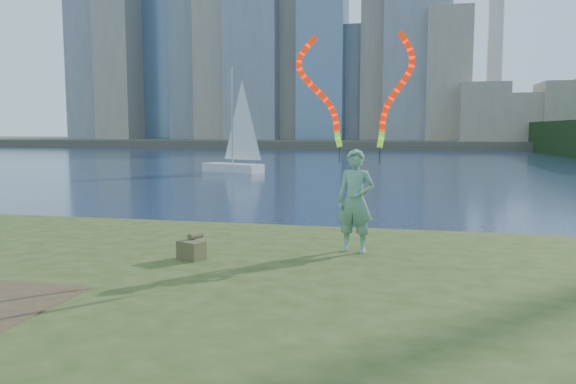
# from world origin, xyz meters

# --- Properties ---
(ground) EXTENTS (320.00, 320.00, 0.00)m
(ground) POSITION_xyz_m (0.00, 0.00, 0.00)
(ground) COLOR #192640
(ground) RESTS_ON ground
(grassy_knoll) EXTENTS (20.00, 18.00, 0.80)m
(grassy_knoll) POSITION_xyz_m (0.00, -2.30, 0.34)
(grassy_knoll) COLOR #344217
(grassy_knoll) RESTS_ON ground
(far_shore) EXTENTS (320.00, 40.00, 1.20)m
(far_shore) POSITION_xyz_m (0.00, 95.00, 0.60)
(far_shore) COLOR #484335
(far_shore) RESTS_ON ground
(woman_with_ribbons) EXTENTS (2.12, 0.61, 4.23)m
(woman_with_ribbons) POSITION_xyz_m (2.80, 1.46, 2.19)
(woman_with_ribbons) COLOR #11673D
(woman_with_ribbons) RESTS_ON grassy_knoll
(canvas_bag) EXTENTS (0.53, 0.59, 0.42)m
(canvas_bag) POSITION_xyz_m (0.10, 0.26, 0.97)
(canvas_bag) COLOR brown
(canvas_bag) RESTS_ON grassy_knoll
(sailboat) EXTENTS (4.78, 3.08, 7.35)m
(sailboat) POSITION_xyz_m (-8.45, 29.10, 1.26)
(sailboat) COLOR silver
(sailboat) RESTS_ON ground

